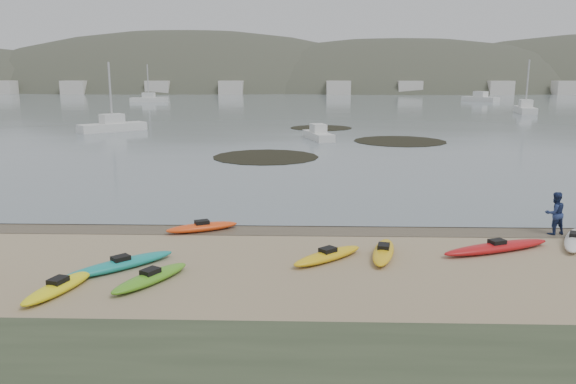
{
  "coord_description": "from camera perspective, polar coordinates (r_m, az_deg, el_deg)",
  "views": [
    {
      "loc": [
        0.68,
        -22.89,
        6.39
      ],
      "look_at": [
        0.0,
        0.0,
        1.5
      ],
      "focal_mm": 35.0,
      "sensor_mm": 36.0,
      "label": 1
    }
  ],
  "objects": [
    {
      "name": "kelp_mats",
      "position": [
        53.27,
        4.92,
        5.15
      ],
      "size": [
        20.33,
        30.75,
        0.04
      ],
      "color": "black",
      "rests_on": "water"
    },
    {
      "name": "wet_sand",
      "position": [
        23.48,
        -0.02,
        -3.72
      ],
      "size": [
        60.0,
        60.0,
        0.0
      ],
      "primitive_type": "plane",
      "color": "brown",
      "rests_on": "ground"
    },
    {
      "name": "kayaks",
      "position": [
        19.56,
        -1.5,
        -6.49
      ],
      "size": [
        23.59,
        9.11,
        0.34
      ],
      "color": "teal",
      "rests_on": "ground"
    },
    {
      "name": "ground",
      "position": [
        23.77,
        -0.0,
        -3.54
      ],
      "size": [
        600.0,
        600.0,
        0.0
      ],
      "primitive_type": "plane",
      "color": "tan",
      "rests_on": "ground"
    },
    {
      "name": "far_town",
      "position": [
        168.03,
        3.59,
        10.53
      ],
      "size": [
        199.0,
        5.0,
        4.0
      ],
      "color": "beige",
      "rests_on": "ground"
    },
    {
      "name": "moored_boats",
      "position": [
        101.04,
        6.58,
        8.66
      ],
      "size": [
        80.9,
        81.15,
        1.2
      ],
      "color": "silver",
      "rests_on": "ground"
    },
    {
      "name": "person_east",
      "position": [
        24.89,
        25.48,
        -1.96
      ],
      "size": [
        0.97,
        0.83,
        1.74
      ],
      "primitive_type": "imported",
      "rotation": [
        0.0,
        0.0,
        3.37
      ],
      "color": "navy",
      "rests_on": "ground"
    },
    {
      "name": "water",
      "position": [
        322.95,
        1.62,
        10.91
      ],
      "size": [
        1200.0,
        1200.0,
        0.0
      ],
      "primitive_type": "plane",
      "color": "slate",
      "rests_on": "ground"
    },
    {
      "name": "far_hills",
      "position": [
        221.41,
        11.83,
        6.01
      ],
      "size": [
        550.0,
        135.0,
        80.0
      ],
      "color": "#384235",
      "rests_on": "ground"
    }
  ]
}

